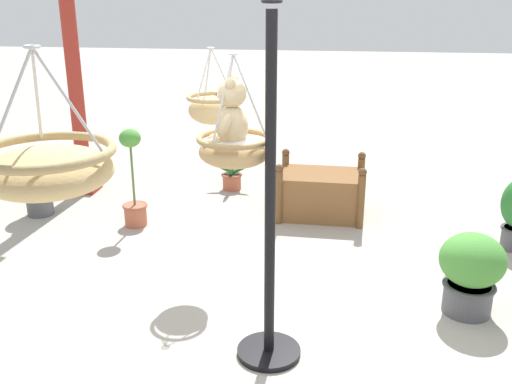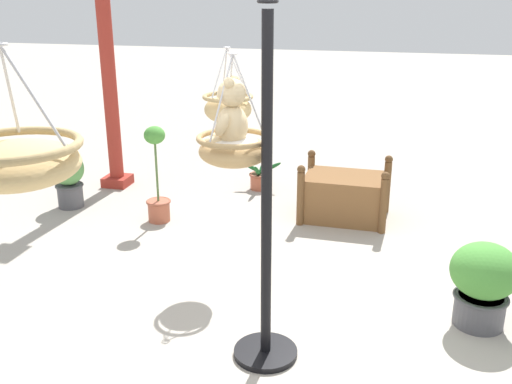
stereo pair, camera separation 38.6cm
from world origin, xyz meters
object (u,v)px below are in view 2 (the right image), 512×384
Objects in this scene: hanging_basket_right_low at (228,107)px; potted_plant_trailing_ivy at (260,178)px; display_pole_central at (266,261)px; potted_plant_flowering_red at (483,281)px; potted_plant_conical_shrub at (68,177)px; hanging_basket_left_high at (16,161)px; potted_plant_bushy_green at (157,183)px; greenhouse_pillar_right at (108,70)px; teddy_bear at (230,118)px; wooden_planter_box at (345,195)px; hanging_basket_with_teddy at (234,148)px.

hanging_basket_right_low is 2.43m from potted_plant_trailing_ivy.
display_pole_central reaches higher than potted_plant_trailing_ivy.
potted_plant_conical_shrub is (1.51, 4.29, -0.00)m from potted_plant_flowering_red.
hanging_basket_left_high is at bearing 153.06° from display_pole_central.
potted_plant_flowering_red is at bearing -113.32° from potted_plant_bushy_green.
hanging_basket_right_low is 0.21× the size of greenhouse_pillar_right.
hanging_basket_right_low is at bearing -174.23° from potted_plant_trailing_ivy.
teddy_bear is 1.62m from hanging_basket_left_high.
greenhouse_pillar_right is at bearing 44.79° from potted_plant_bushy_green.
greenhouse_pillar_right is 4.61× the size of potted_plant_flowering_red.
potted_plant_flowering_red is 3.52m from potted_plant_trailing_ivy.
display_pole_central is 2.72m from wooden_planter_box.
display_pole_central is 4.19× the size of potted_plant_trailing_ivy.
potted_plant_conical_shrub is (2.12, 2.57, -1.06)m from hanging_basket_with_teddy.
hanging_basket_with_teddy reaches higher than potted_plant_conical_shrub.
greenhouse_pillar_right is (1.75, 2.01, 0.02)m from hanging_basket_right_low.
teddy_bear is at bearing 90.00° from hanging_basket_with_teddy.
greenhouse_pillar_right is 2.25m from potted_plant_trailing_ivy.
potted_plant_conical_shrub reaches higher than wooden_planter_box.
hanging_basket_left_high reaches higher than potted_plant_bushy_green.
display_pole_central reaches higher than wooden_planter_box.
hanging_basket_left_high reaches higher than potted_plant_flowering_red.
potted_plant_trailing_ivy is (2.64, 2.32, -0.21)m from potted_plant_flowering_red.
hanging_basket_right_low is 2.45m from potted_plant_flowering_red.
teddy_bear is 0.44× the size of potted_plant_bushy_green.
potted_plant_bushy_green is (0.75, 1.02, -1.00)m from hanging_basket_right_low.
hanging_basket_with_teddy is 1.07× the size of potted_plant_conical_shrub.
greenhouse_pillar_right is 5.40× the size of potted_plant_trailing_ivy.
wooden_planter_box is at bearing -11.74° from hanging_basket_with_teddy.
hanging_basket_left_high is 0.84× the size of potted_plant_conical_shrub.
teddy_bear is 2.24m from potted_plant_flowering_red.
hanging_basket_with_teddy is (0.15, 0.25, 0.70)m from display_pole_central.
hanging_basket_right_low reaches higher than potted_plant_conical_shrub.
greenhouse_pillar_right reaches higher than hanging_basket_left_high.
potted_plant_flowering_red is (0.61, -1.74, -1.26)m from teddy_bear.
potted_plant_conical_shrub is at bearing 50.50° from hanging_basket_with_teddy.
potted_plant_flowering_red is at bearing -138.73° from potted_plant_trailing_ivy.
hanging_basket_left_high is 4.92m from greenhouse_pillar_right.
potted_plant_flowering_red is (-1.91, -1.20, 0.10)m from wooden_planter_box.
hanging_basket_left_high is (-1.55, 0.46, 0.33)m from hanging_basket_with_teddy.
potted_plant_flowering_red is 0.62× the size of potted_plant_bushy_green.
wooden_planter_box is at bearing -82.70° from potted_plant_conical_shrub.
hanging_basket_with_teddy is 3.50m from potted_plant_conical_shrub.
hanging_basket_left_high is at bearing -150.11° from potted_plant_conical_shrub.
potted_plant_bushy_green is 1.88× the size of potted_plant_trailing_ivy.
teddy_bear is at bearing -141.15° from greenhouse_pillar_right.
teddy_bear reaches higher than potted_plant_trailing_ivy.
hanging_basket_with_teddy is 2.11m from potted_plant_flowering_red.
greenhouse_pillar_right is at bearing 60.36° from potted_plant_flowering_red.
potted_plant_bushy_green is (3.51, 0.95, -1.31)m from hanging_basket_left_high.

